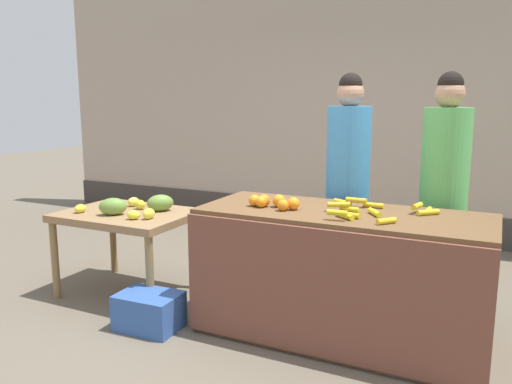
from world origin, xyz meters
name	(u,v)px	position (x,y,z in m)	size (l,w,h in m)	color
ground_plane	(273,321)	(0.00, 0.00, 0.00)	(24.00, 24.00, 0.00)	#665B4C
market_wall_back	(371,98)	(0.00, 2.84, 1.64)	(9.02, 0.23, 3.35)	tan
fruit_stall_counter	(340,275)	(0.51, -0.01, 0.44)	(1.93, 0.80, 0.89)	brown
side_table_wooden	(128,222)	(-1.33, 0.00, 0.62)	(1.07, 0.80, 0.71)	olive
banana_bunch_pile	(370,210)	(0.69, 0.02, 0.92)	(0.74, 0.55, 0.07)	gold
orange_pile	(273,202)	(0.04, -0.10, 0.93)	(0.37, 0.18, 0.09)	orange
mango_papaya_pile	(132,206)	(-1.26, -0.01, 0.77)	(0.73, 0.53, 0.14)	yellow
vendor_woman_blue_shirt	(347,190)	(0.36, 0.63, 0.92)	(0.34, 0.34, 1.83)	#33333D
vendor_woman_green_shirt	(443,197)	(1.07, 0.65, 0.92)	(0.34, 0.34, 1.82)	#33333D
produce_crate	(149,311)	(-0.76, -0.49, 0.13)	(0.44, 0.32, 0.26)	#3359A5
produce_sack	(251,249)	(-0.55, 0.73, 0.29)	(0.36, 0.30, 0.57)	maroon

